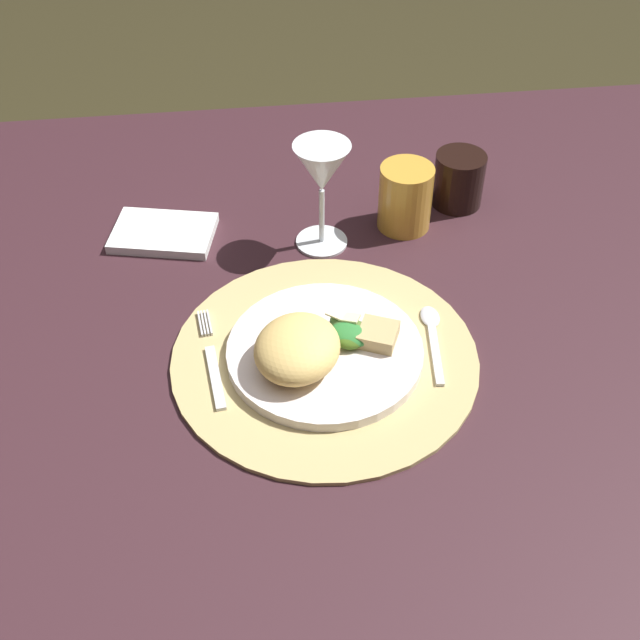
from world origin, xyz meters
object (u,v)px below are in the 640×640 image
dining_table (369,375)px  amber_tumbler (405,197)px  fork (212,363)px  spoon (432,331)px  wine_glass (322,173)px  dark_tumbler (459,180)px  dinner_plate (325,352)px  napkin (163,233)px

dining_table → amber_tumbler: 0.26m
fork → spoon: 0.28m
fork → amber_tumbler: size_ratio=1.76×
wine_glass → dark_tumbler: (0.22, 0.07, -0.08)m
dining_table → amber_tumbler: amber_tumbler is taller
dinner_plate → wine_glass: 0.26m
dinner_plate → napkin: bearing=126.4°
dinner_plate → amber_tumbler: bearing=60.3°
dining_table → wine_glass: 0.30m
dining_table → fork: 0.28m
dinner_plate → napkin: (-0.20, 0.27, -0.01)m
dining_table → fork: (-0.21, -0.10, 0.15)m
fork → spoon: (0.28, 0.02, -0.00)m
napkin → dark_tumbler: (0.44, 0.03, 0.03)m
fork → dinner_plate: bearing=-1.0°
fork → amber_tumbler: 0.39m
fork → amber_tumbler: bearing=42.1°
spoon → napkin: bearing=144.0°
dinner_plate → amber_tumbler: (0.15, 0.26, 0.04)m
napkin → dark_tumbler: dark_tumbler is taller
dinner_plate → wine_glass: size_ratio=1.50×
dinner_plate → spoon: (0.14, 0.02, -0.00)m
fork → dining_table: bearing=24.2°
wine_glass → amber_tumbler: size_ratio=1.65×
napkin → amber_tumbler: size_ratio=1.48×
dinner_plate → dining_table: bearing=52.1°
wine_glass → amber_tumbler: 0.15m
dinner_plate → spoon: bearing=10.0°
dining_table → napkin: bearing=148.0°
napkin → wine_glass: size_ratio=0.90×
dinner_plate → napkin: 0.34m
dinner_plate → amber_tumbler: amber_tumbler is taller
napkin → dining_table: bearing=-32.0°
fork → napkin: bearing=103.4°
fork → napkin: napkin is taller
fork → dark_tumbler: size_ratio=2.08×
wine_glass → dark_tumbler: size_ratio=1.95×
dinner_plate → dark_tumbler: (0.24, 0.31, 0.03)m
dining_table → dinner_plate: bearing=-127.9°
dining_table → dark_tumbler: size_ratio=17.78×
napkin → wine_glass: wine_glass is taller
dining_table → spoon: 0.18m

